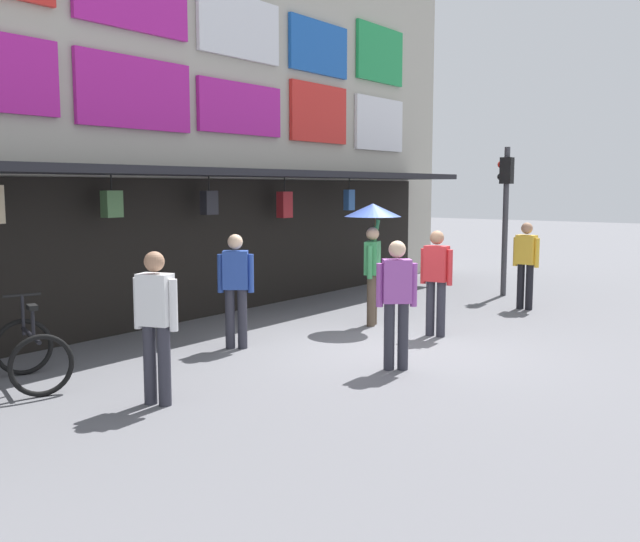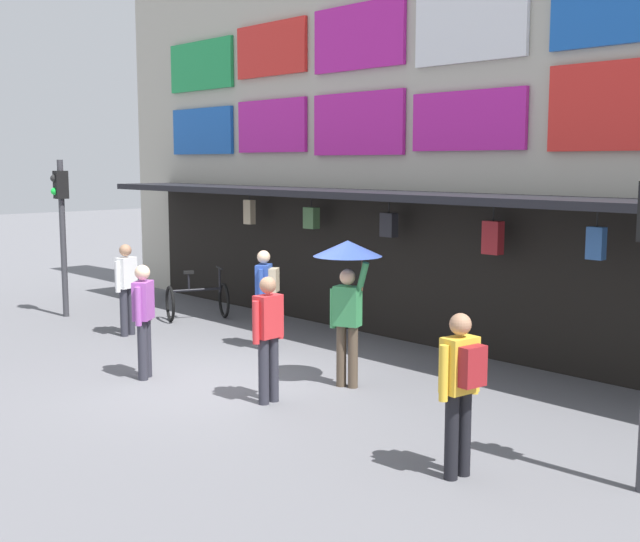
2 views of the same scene
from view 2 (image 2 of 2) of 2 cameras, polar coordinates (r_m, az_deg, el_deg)
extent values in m
plane|color=slate|center=(11.89, -6.68, -7.76)|extent=(80.00, 80.00, 0.00)
cube|color=#B2AD9E|center=(14.68, 7.96, 10.90)|extent=(18.00, 1.20, 8.00)
cube|color=black|center=(13.69, 4.40, 5.33)|extent=(15.30, 1.40, 0.12)
cube|color=green|center=(18.89, -8.37, 14.08)|extent=(2.32, 0.08, 1.08)
cube|color=red|center=(16.96, -3.48, 15.29)|extent=(2.12, 0.08, 1.05)
cube|color=#B71E93|center=(15.16, 2.69, 16.12)|extent=(2.23, 0.08, 1.16)
cube|color=white|center=(13.56, 10.46, 16.62)|extent=(2.15, 0.08, 1.14)
cube|color=blue|center=(12.26, 20.16, 17.25)|extent=(1.99, 0.08, 1.10)
cube|color=blue|center=(18.78, -8.28, 9.69)|extent=(2.25, 0.08, 1.03)
cube|color=#B71E93|center=(16.82, -3.43, 10.14)|extent=(2.11, 0.08, 1.06)
cube|color=#B71E93|center=(15.01, 2.65, 10.30)|extent=(2.25, 0.08, 1.13)
cube|color=#B71E93|center=(13.40, 10.31, 10.36)|extent=(2.21, 0.08, 0.95)
cube|color=red|center=(12.09, 19.85, 10.85)|extent=(1.94, 0.08, 1.23)
cylinder|color=black|center=(16.75, -5.00, 5.27)|extent=(0.02, 0.02, 0.16)
cube|color=tan|center=(16.76, -4.98, 4.15)|extent=(0.23, 0.14, 0.50)
cylinder|color=black|center=(15.34, -0.61, 4.93)|extent=(0.02, 0.02, 0.24)
cube|color=#477042|center=(15.36, -0.61, 3.74)|extent=(0.29, 0.17, 0.40)
cylinder|color=black|center=(13.91, 4.88, 4.60)|extent=(0.02, 0.02, 0.25)
cube|color=#232328|center=(13.93, 4.86, 3.24)|extent=(0.28, 0.17, 0.41)
cylinder|color=black|center=(12.63, 12.10, 4.08)|extent=(0.02, 0.02, 0.28)
cube|color=maroon|center=(12.66, 12.05, 2.31)|extent=(0.29, 0.18, 0.51)
cylinder|color=black|center=(11.42, 18.91, 3.56)|extent=(0.02, 0.02, 0.24)
cube|color=#2D5693|center=(11.45, 18.83, 1.86)|extent=(0.23, 0.14, 0.44)
cube|color=black|center=(14.31, 6.19, -0.02)|extent=(15.30, 0.04, 2.50)
cylinder|color=#38383D|center=(17.31, -17.61, 2.16)|extent=(0.12, 0.12, 3.20)
cube|color=black|center=(17.25, -17.76, 5.79)|extent=(0.31, 0.28, 0.56)
sphere|color=black|center=(17.21, -18.19, 6.21)|extent=(0.15, 0.15, 0.15)
sphere|color=#19DB3D|center=(17.22, -18.16, 5.34)|extent=(0.15, 0.15, 0.15)
torus|color=black|center=(16.63, -6.77, -2.06)|extent=(0.69, 0.32, 0.72)
torus|color=black|center=(16.39, -10.49, -2.28)|extent=(0.69, 0.32, 0.72)
cylinder|color=black|center=(16.46, -8.63, -1.31)|extent=(0.41, 0.94, 0.05)
cylinder|color=black|center=(16.40, -9.20, -0.76)|extent=(0.04, 0.04, 0.35)
cube|color=black|center=(16.38, -9.22, -0.10)|extent=(0.17, 0.22, 0.06)
cylinder|color=black|center=(16.55, -7.07, -0.64)|extent=(0.04, 0.04, 0.50)
cylinder|color=black|center=(16.51, -7.08, 0.22)|extent=(0.42, 0.19, 0.04)
cylinder|color=#2D2D38|center=(13.76, -4.03, -3.73)|extent=(0.14, 0.14, 0.88)
cylinder|color=#2D2D38|center=(13.93, -3.85, -3.58)|extent=(0.14, 0.14, 0.88)
cube|color=#28479E|center=(13.72, -3.97, -0.71)|extent=(0.39, 0.42, 0.56)
sphere|color=beige|center=(13.67, -3.98, 1.00)|extent=(0.22, 0.22, 0.22)
cylinder|color=#28479E|center=(13.52, -4.19, -1.05)|extent=(0.09, 0.09, 0.56)
cylinder|color=#28479E|center=(13.94, -3.75, -0.78)|extent=(0.09, 0.09, 0.56)
cube|color=tan|center=(13.68, -3.32, -0.64)|extent=(0.30, 0.32, 0.40)
cylinder|color=#2D2D38|center=(15.31, -13.16, -2.75)|extent=(0.14, 0.14, 0.88)
cylinder|color=#2D2D38|center=(15.18, -13.62, -2.85)|extent=(0.14, 0.14, 0.88)
cube|color=white|center=(15.13, -13.47, -0.12)|extent=(0.32, 0.41, 0.56)
sphere|color=#A87A5B|center=(15.08, -13.52, 1.43)|extent=(0.22, 0.22, 0.22)
cylinder|color=white|center=(15.30, -12.90, -0.21)|extent=(0.09, 0.09, 0.56)
cylinder|color=white|center=(14.98, -14.04, -0.41)|extent=(0.09, 0.09, 0.56)
cylinder|color=black|center=(8.33, 9.23, -11.42)|extent=(0.14, 0.14, 0.88)
cylinder|color=black|center=(8.46, 10.09, -11.15)|extent=(0.14, 0.14, 0.88)
cube|color=gold|center=(8.19, 9.77, -6.52)|extent=(0.26, 0.38, 0.56)
sphere|color=#A87A5B|center=(8.10, 9.84, -3.71)|extent=(0.22, 0.22, 0.22)
cylinder|color=gold|center=(8.05, 8.68, -7.12)|extent=(0.09, 0.09, 0.56)
cylinder|color=gold|center=(8.36, 10.81, -6.61)|extent=(0.09, 0.09, 0.56)
cube|color=maroon|center=(8.08, 10.61, -6.59)|extent=(0.19, 0.30, 0.40)
cylinder|color=#2D2D38|center=(10.81, -3.29, -6.88)|extent=(0.14, 0.14, 0.88)
cylinder|color=#2D2D38|center=(10.69, -3.98, -7.05)|extent=(0.14, 0.14, 0.88)
cube|color=red|center=(10.59, -3.67, -3.19)|extent=(0.25, 0.38, 0.56)
sphere|color=#A87A5B|center=(10.52, -3.69, -1.00)|extent=(0.22, 0.22, 0.22)
cylinder|color=red|center=(10.75, -2.83, -3.29)|extent=(0.09, 0.09, 0.56)
cylinder|color=red|center=(10.45, -4.53, -3.63)|extent=(0.09, 0.09, 0.56)
cylinder|color=brown|center=(11.51, 1.51, -5.97)|extent=(0.14, 0.14, 0.88)
cylinder|color=brown|center=(11.43, 2.33, -6.06)|extent=(0.14, 0.14, 0.88)
cube|color=#388E51|center=(11.32, 1.94, -2.48)|extent=(0.41, 0.33, 0.56)
sphere|color=tan|center=(11.26, 1.95, -0.42)|extent=(0.22, 0.22, 0.22)
cylinder|color=#388E51|center=(11.42, 0.93, -2.64)|extent=(0.09, 0.09, 0.56)
cylinder|color=#388E51|center=(11.17, 2.97, -0.54)|extent=(0.23, 0.09, 0.48)
cylinder|color=#4C3823|center=(11.16, 2.98, -0.01)|extent=(0.02, 0.02, 0.55)
cone|color=#334C99|center=(11.21, 1.95, 1.60)|extent=(0.96, 0.96, 0.22)
cylinder|color=#2D2D38|center=(12.27, -12.09, -5.28)|extent=(0.14, 0.14, 0.88)
cylinder|color=#2D2D38|center=(12.10, -12.37, -5.47)|extent=(0.14, 0.14, 0.88)
cube|color=#9E4CA8|center=(12.05, -12.32, -2.04)|extent=(0.40, 0.42, 0.56)
sphere|color=beige|center=(11.98, -12.38, -0.10)|extent=(0.22, 0.22, 0.22)
cylinder|color=#9E4CA8|center=(12.26, -11.98, -2.10)|extent=(0.09, 0.09, 0.56)
cylinder|color=#9E4CA8|center=(11.85, -12.67, -2.45)|extent=(0.09, 0.09, 0.56)
camera|label=1|loc=(18.19, -38.44, 3.54)|focal=40.10mm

